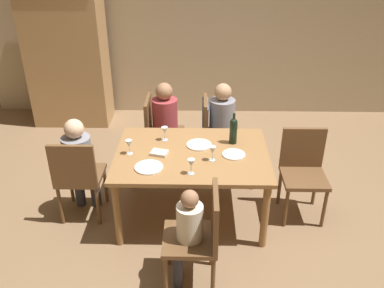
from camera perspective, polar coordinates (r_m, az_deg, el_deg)
ground_plane at (r=4.45m, az=0.00°, el=-9.53°), size 10.00×10.00×0.00m
rear_room_partition at (r=6.41m, az=0.49°, el=15.96°), size 6.40×0.12×2.70m
armoire_cabinet at (r=6.33m, az=-16.99°, el=12.24°), size 1.18×0.62×2.18m
dining_table at (r=4.08m, az=0.00°, el=-2.26°), size 1.51×1.10×0.74m
chair_far_right at (r=4.93m, az=2.71°, el=2.66°), size 0.46×0.44×0.92m
chair_left_end at (r=4.24m, az=-15.54°, el=-4.04°), size 0.44×0.44×0.92m
chair_far_left at (r=4.98m, az=-4.70°, el=2.08°), size 0.44×0.44×0.92m
chair_near at (r=3.39m, az=1.20°, el=-12.14°), size 0.44×0.44×0.92m
chair_right_end at (r=4.35m, az=15.14°, el=-3.11°), size 0.44×0.44×0.92m
person_woman_host at (r=4.92m, az=4.46°, el=3.19°), size 0.34×0.30×1.12m
person_man_bearded at (r=4.28m, az=-15.33°, el=-2.10°), size 0.29×0.33×1.09m
person_man_guest at (r=4.92m, az=-3.44°, el=3.27°), size 0.34×0.30×1.12m
person_child_small at (r=3.37m, az=-0.72°, el=-11.77°), size 0.25×0.22×0.94m
wine_bottle_tall_green at (r=4.17m, az=5.76°, el=1.94°), size 0.08×0.08×0.33m
wine_glass_near_left at (r=4.02m, az=-8.73°, el=-0.03°), size 0.07×0.07×0.15m
wine_glass_centre at (r=4.24m, az=-3.82°, el=1.83°), size 0.07×0.07×0.15m
wine_glass_near_right at (r=3.87m, az=2.85°, el=-0.91°), size 0.07×0.07×0.15m
wine_glass_far at (r=3.66m, az=-0.09°, el=-2.72°), size 0.07×0.07×0.15m
dinner_plate_host at (r=4.17m, az=0.98°, el=-0.10°), size 0.26×0.26×0.01m
dinner_plate_guest_left at (r=3.82m, az=-6.01°, el=-3.22°), size 0.26×0.26×0.01m
dinner_plate_guest_right at (r=4.02m, az=5.80°, el=-1.45°), size 0.22×0.22×0.01m
folded_napkin at (r=4.02m, az=-4.54°, el=-1.23°), size 0.19×0.16×0.03m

